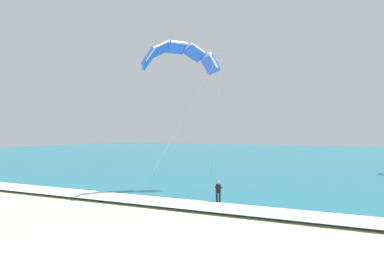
{
  "coord_description": "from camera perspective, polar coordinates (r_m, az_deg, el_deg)",
  "views": [
    {
      "loc": [
        11.17,
        -10.27,
        5.1
      ],
      "look_at": [
        -3.71,
        16.64,
        5.35
      ],
      "focal_mm": 38.46,
      "sensor_mm": 36.0,
      "label": 1
    }
  ],
  "objects": [
    {
      "name": "sea",
      "position": [
        83.81,
        21.28,
        -3.85
      ],
      "size": [
        200.0,
        120.0,
        0.2
      ],
      "primitive_type": "cube",
      "color": "#146075",
      "rests_on": "ground"
    },
    {
      "name": "surf_foam",
      "position": [
        26.84,
        3.91,
        -10.93
      ],
      "size": [
        200.0,
        3.08,
        0.04
      ],
      "primitive_type": "cube",
      "color": "white",
      "rests_on": "sea"
    },
    {
      "name": "surfboard",
      "position": [
        28.86,
        3.66,
        -10.58
      ],
      "size": [
        0.91,
        1.46,
        0.09
      ],
      "color": "white",
      "rests_on": "ground"
    },
    {
      "name": "kitesurfer",
      "position": [
        28.73,
        3.66,
        -8.78
      ],
      "size": [
        0.64,
        0.64,
        1.69
      ],
      "color": "black",
      "rests_on": "ground"
    },
    {
      "name": "kite_primary",
      "position": [
        34.34,
        -1.81,
        10.14
      ],
      "size": [
        7.2,
        6.25,
        11.31
      ],
      "color": "blue"
    }
  ]
}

